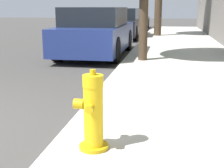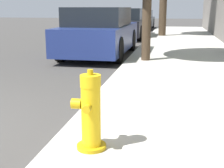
{
  "view_description": "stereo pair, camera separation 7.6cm",
  "coord_description": "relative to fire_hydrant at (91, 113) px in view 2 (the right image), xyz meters",
  "views": [
    {
      "loc": [
        2.91,
        -2.69,
        1.43
      ],
      "look_at": [
        2.22,
        1.2,
        0.46
      ],
      "focal_mm": 50.0,
      "sensor_mm": 36.0,
      "label": 1
    },
    {
      "loc": [
        2.99,
        -2.67,
        1.43
      ],
      "look_at": [
        2.22,
        1.2,
        0.46
      ],
      "focal_mm": 50.0,
      "sensor_mm": 36.0,
      "label": 2
    }
  ],
  "objects": [
    {
      "name": "sidewalk_slab",
      "position": [
        1.08,
        -0.0,
        -0.41
      ],
      "size": [
        3.05,
        40.0,
        0.12
      ],
      "color": "beige",
      "rests_on": "ground_plane"
    },
    {
      "name": "parked_car_mid",
      "position": [
        -1.53,
        12.17,
        0.21
      ],
      "size": [
        1.73,
        3.95,
        1.4
      ],
      "color": "black",
      "rests_on": "ground_plane"
    },
    {
      "name": "fire_hydrant",
      "position": [
        0.0,
        0.0,
        0.0
      ],
      "size": [
        0.33,
        0.34,
        0.77
      ],
      "color": "#C39C11",
      "rests_on": "sidewalk_slab"
    },
    {
      "name": "parked_car_far",
      "position": [
        -1.62,
        18.81,
        0.15
      ],
      "size": [
        1.81,
        4.59,
        1.25
      ],
      "color": "#4C5156",
      "rests_on": "ground_plane"
    },
    {
      "name": "parked_car_near",
      "position": [
        -1.46,
        6.57,
        0.23
      ],
      "size": [
        1.77,
        4.25,
        1.44
      ],
      "color": "navy",
      "rests_on": "ground_plane"
    }
  ]
}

